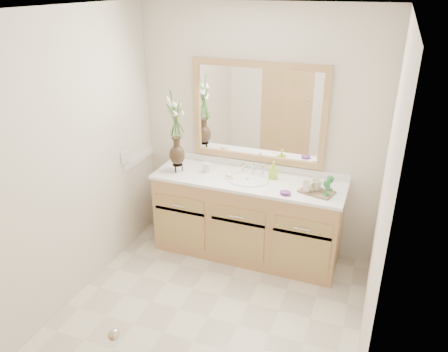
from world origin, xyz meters
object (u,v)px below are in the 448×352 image
at_px(flower_vase, 176,123).
at_px(tumbler, 206,167).
at_px(soap_bottle, 273,171).
at_px(tray, 316,192).

xyz_separation_m(flower_vase, tumbler, (0.27, 0.09, -0.45)).
relative_size(flower_vase, tumbler, 7.69).
relative_size(tumbler, soap_bottle, 0.61).
height_order(soap_bottle, tray, soap_bottle).
bearing_deg(tray, soap_bottle, 174.94).
distance_m(flower_vase, tray, 1.45).
bearing_deg(tray, tumbler, -168.50).
xyz_separation_m(flower_vase, tray, (1.37, 0.01, -0.49)).
bearing_deg(soap_bottle, tumbler, -177.66).
distance_m(tumbler, soap_bottle, 0.66).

